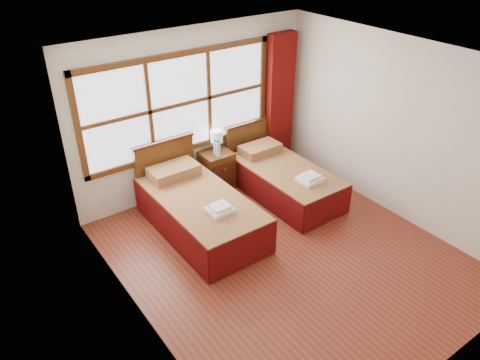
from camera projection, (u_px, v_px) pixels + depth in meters
floor at (285, 255)px, 6.25m from camera, size 4.50×4.50×0.00m
ceiling at (297, 63)px, 4.94m from camera, size 4.50×4.50×0.00m
wall_back at (194, 112)px, 7.17m from camera, size 4.00×0.00×4.00m
wall_left at (136, 228)px, 4.59m from camera, size 0.00×4.50×4.50m
wall_right at (398, 130)px, 6.60m from camera, size 0.00×4.50×4.50m
window at (180, 104)px, 6.92m from camera, size 3.16×0.06×1.56m
curtain at (280, 101)px, 7.95m from camera, size 0.50×0.16×2.30m
bed_left at (198, 210)px, 6.62m from camera, size 1.07×2.09×1.04m
bed_right at (283, 179)px, 7.43m from camera, size 0.97×1.99×0.94m
nightstand at (217, 170)px, 7.60m from camera, size 0.48×0.47×0.64m
towels_left at (220, 209)px, 6.14m from camera, size 0.33×0.29×0.10m
towels_right at (310, 178)px, 6.93m from camera, size 0.36×0.32×0.10m
lamp at (217, 137)px, 7.35m from camera, size 0.19×0.19×0.37m
bottle_near at (215, 148)px, 7.33m from camera, size 0.07×0.07×0.26m
bottle_far at (218, 149)px, 7.30m from camera, size 0.07×0.07×0.27m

